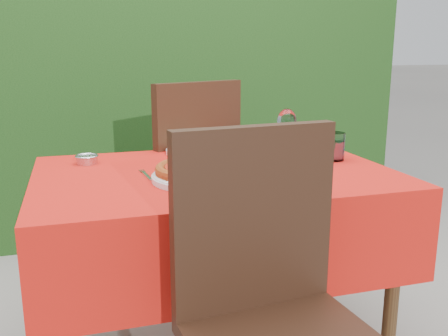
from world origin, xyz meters
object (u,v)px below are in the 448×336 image
object	(u,v)px
pizza_plate	(202,171)
water_glass	(334,148)
chair_near	(272,300)
wine_glass	(287,123)
chair_far	(185,173)
pasta_plate	(196,147)
fork	(147,176)
steel_ramekin	(87,160)

from	to	relation	value
pizza_plate	water_glass	distance (m)	0.59
chair_near	wine_glass	distance (m)	0.94
chair_near	chair_far	bearing A→B (deg)	82.18
chair_far	pasta_plate	size ratio (longest dim) A/B	4.08
chair_near	wine_glass	size ratio (longest dim) A/B	5.12
fork	steel_ramekin	size ratio (longest dim) A/B	2.01
pizza_plate	wine_glass	size ratio (longest dim) A/B	1.76
pasta_plate	fork	size ratio (longest dim) A/B	1.57
pasta_plate	pizza_plate	bearing A→B (deg)	-100.82
water_glass	fork	bearing A→B (deg)	-176.22
wine_glass	chair_near	bearing A→B (deg)	-115.37
chair_near	pizza_plate	xyz separation A→B (m)	(-0.05, 0.52, 0.21)
pizza_plate	fork	world-z (taller)	pizza_plate
pizza_plate	wine_glass	distance (m)	0.52
water_glass	steel_ramekin	distance (m)	0.96
pizza_plate	fork	distance (m)	0.20
wine_glass	steel_ramekin	world-z (taller)	wine_glass
steel_ramekin	water_glass	bearing A→B (deg)	-12.68
chair_far	pizza_plate	size ratio (longest dim) A/B	3.03
chair_far	fork	world-z (taller)	chair_far
pizza_plate	chair_far	bearing A→B (deg)	82.62
pizza_plate	pasta_plate	xyz separation A→B (m)	(0.08, 0.43, -0.00)
chair_near	water_glass	distance (m)	0.88
pizza_plate	fork	bearing A→B (deg)	150.09
wine_glass	fork	bearing A→B (deg)	-163.28
pasta_plate	water_glass	size ratio (longest dim) A/B	2.31
chair_near	pizza_plate	distance (m)	0.56
chair_far	water_glass	world-z (taller)	chair_far
pasta_plate	wine_glass	world-z (taller)	wine_glass
chair_near	chair_far	xyz separation A→B (m)	(0.05, 1.23, 0.03)
chair_far	wine_glass	bearing A→B (deg)	103.99
chair_near	water_glass	bearing A→B (deg)	46.21
chair_far	pizza_plate	bearing A→B (deg)	59.11
chair_far	steel_ramekin	xyz separation A→B (m)	(-0.46, -0.35, 0.17)
fork	water_glass	bearing A→B (deg)	-1.16
chair_near	fork	distance (m)	0.68
chair_far	steel_ramekin	distance (m)	0.60
pasta_plate	steel_ramekin	xyz separation A→B (m)	(-0.45, -0.07, -0.01)
chair_near	chair_far	distance (m)	1.23
wine_glass	pasta_plate	bearing A→B (deg)	155.78
steel_ramekin	wine_glass	bearing A→B (deg)	-5.81
water_glass	steel_ramekin	xyz separation A→B (m)	(-0.93, 0.21, -0.03)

